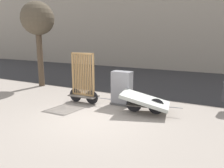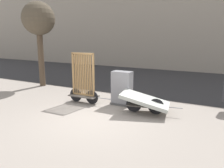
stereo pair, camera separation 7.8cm
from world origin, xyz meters
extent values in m
plane|color=gray|center=(0.00, 0.00, 0.00)|extent=(60.00, 60.00, 0.00)
cube|color=#2D2D30|center=(0.00, 7.92, 0.00)|extent=(56.00, 9.08, 0.01)
cube|color=#9E9384|center=(0.00, 14.46, 5.84)|extent=(48.00, 4.00, 11.67)
cube|color=#4C4742|center=(-1.36, 1.40, 0.31)|extent=(1.27, 0.60, 0.04)
cylinder|color=black|center=(-0.96, 1.41, 0.29)|extent=(0.58, 0.05, 0.58)
cylinder|color=black|center=(-1.77, 1.38, 0.29)|extent=(0.58, 0.05, 0.58)
cylinder|color=gray|center=(-0.39, 1.43, 0.31)|extent=(0.70, 0.05, 0.03)
cube|color=#A87F4C|center=(-1.36, 1.40, 0.36)|extent=(1.07, 0.10, 0.07)
cube|color=#A87F4C|center=(-1.36, 1.40, 2.08)|extent=(1.07, 0.10, 0.07)
cube|color=#A87F4C|center=(-1.86, 1.38, 1.22)|extent=(0.07, 0.07, 1.79)
cube|color=#A87F4C|center=(-0.87, 1.41, 1.22)|extent=(0.07, 0.07, 1.79)
cube|color=#A87F4C|center=(-1.74, 1.38, 1.22)|extent=(0.04, 0.05, 1.72)
cube|color=#A87F4C|center=(-1.66, 1.39, 1.22)|extent=(0.04, 0.05, 1.72)
cube|color=#A87F4C|center=(-1.57, 1.39, 1.22)|extent=(0.04, 0.05, 1.72)
cube|color=#A87F4C|center=(-1.49, 1.39, 1.22)|extent=(0.04, 0.05, 1.72)
cube|color=#A87F4C|center=(-1.41, 1.39, 1.22)|extent=(0.04, 0.05, 1.72)
cube|color=#A87F4C|center=(-1.32, 1.40, 1.22)|extent=(0.04, 0.05, 1.72)
cube|color=#A87F4C|center=(-1.24, 1.40, 1.22)|extent=(0.04, 0.05, 1.72)
cube|color=#A87F4C|center=(-1.15, 1.40, 1.22)|extent=(0.04, 0.05, 1.72)
cube|color=#A87F4C|center=(-1.07, 1.41, 1.22)|extent=(0.04, 0.05, 1.72)
cube|color=#A87F4C|center=(-0.99, 1.41, 1.22)|extent=(0.04, 0.05, 1.72)
cube|color=#4C4742|center=(1.36, 1.40, 0.31)|extent=(1.34, 0.78, 0.04)
cylinder|color=black|center=(1.77, 1.47, 0.29)|extent=(0.57, 0.14, 0.58)
cylinder|color=black|center=(0.96, 1.32, 0.29)|extent=(0.57, 0.14, 0.58)
cylinder|color=gray|center=(2.33, 1.57, 0.31)|extent=(0.69, 0.16, 0.03)
cube|color=#B2B7AD|center=(1.36, 1.40, 0.49)|extent=(1.90, 1.36, 0.53)
cube|color=#4C4C4C|center=(0.17, 1.94, 0.04)|extent=(0.87, 0.50, 0.08)
cube|color=gray|center=(0.17, 1.94, 0.69)|extent=(0.81, 0.44, 1.39)
cylinder|color=#4C3D2D|center=(-5.41, 3.03, 1.60)|extent=(0.32, 0.32, 3.20)
sphere|color=brown|center=(-5.41, 3.03, 3.73)|extent=(1.79, 1.79, 1.79)
camera|label=1|loc=(3.85, -5.95, 2.74)|focal=35.00mm
camera|label=2|loc=(3.92, -5.91, 2.74)|focal=35.00mm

